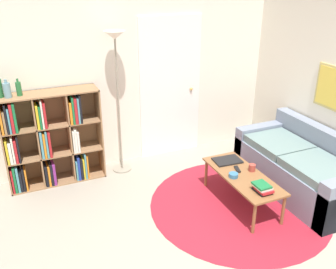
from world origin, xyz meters
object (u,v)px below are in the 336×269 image
floor_lamp (116,60)px  laptop (227,160)px  bookshelf (48,141)px  couch (304,168)px  cup (252,168)px  bottle_right (19,89)px  bowl (233,175)px  bottle_middle (7,90)px  coffee_table (243,178)px

floor_lamp → laptop: bearing=-43.6°
bookshelf → couch: 3.21m
cup → bottle_right: bottle_right is taller
couch → bowl: size_ratio=15.97×
cup → bottle_right: bearing=149.7°
floor_lamp → bottle_middle: (-1.28, 0.02, -0.24)m
bookshelf → coffee_table: 2.43m
bookshelf → bottle_right: bearing=-179.1°
bowl → bottle_right: 2.66m
bottle_right → bowl: bearing=-34.2°
cup → laptop: bearing=113.3°
bookshelf → bowl: (1.83, -1.41, -0.17)m
floor_lamp → laptop: 1.85m
bookshelf → bottle_right: (-0.24, -0.00, 0.71)m
laptop → bottle_middle: (-2.34, 1.03, 0.90)m
bookshelf → floor_lamp: bearing=-3.3°
bookshelf → bottle_middle: size_ratio=5.67×
coffee_table → bowl: bowl is taller
bookshelf → laptop: bookshelf is taller
couch → coffee_table: size_ratio=1.53×
couch → bookshelf: bearing=153.4°
floor_lamp → couch: size_ratio=1.11×
bowl → bottle_middle: size_ratio=0.50×
floor_lamp → bottle_right: (-1.16, 0.05, -0.24)m
laptop → cup: 0.35m
bookshelf → bottle_right: 0.75m
laptop → couch: bearing=-22.9°
floor_lamp → coffee_table: (1.05, -1.36, -1.18)m
laptop → cup: cup is taller
coffee_table → bottle_right: (-2.20, 1.41, 0.94)m
couch → bowl: couch is taller
bottle_middle → bottle_right: bottle_middle is taller
couch → coffee_table: bearing=178.9°
bowl → coffee_table: bearing=-0.2°
couch → bowl: bearing=179.0°
coffee_table → bottle_right: bottle_right is taller
couch → bottle_right: size_ratio=8.45×
floor_lamp → bowl: bearing=-56.1°
cup → bottle_middle: 2.95m
bookshelf → coffee_table: size_ratio=1.09×
bowl → cup: bearing=7.7°
bookshelf → coffee_table: bookshelf is taller
bottle_middle → bottle_right: size_ratio=1.06×
couch → bowl: (-1.02, 0.02, 0.13)m
bookshelf → couch: size_ratio=0.71×
floor_lamp → bowl: floor_lamp is taller
bottle_middle → bookshelf: bearing=4.3°
bookshelf → coffee_table: (1.96, -1.41, -0.23)m
coffee_table → bottle_right: bearing=147.4°
couch → bottle_middle: size_ratio=7.98×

